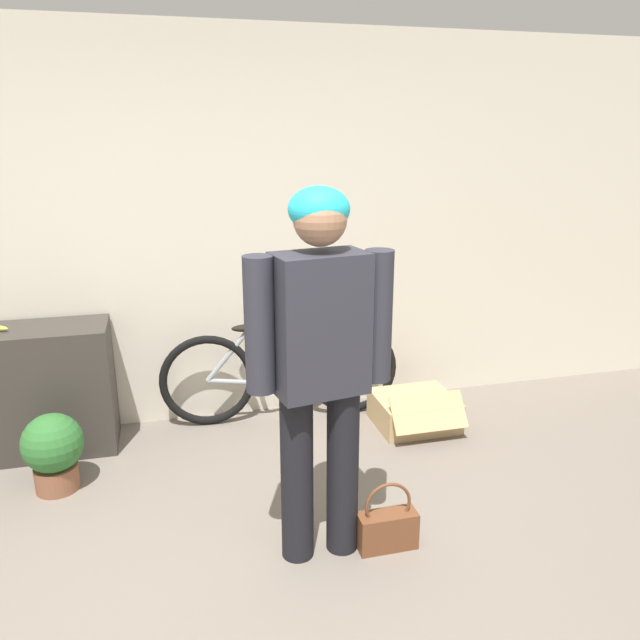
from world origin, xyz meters
TOP-DOWN VIEW (x-y plane):
  - wall_back at (0.00, 2.39)m, footprint 8.00×0.07m
  - side_shelf at (-1.20, 2.12)m, footprint 1.04×0.43m
  - person at (0.32, 0.71)m, footprint 0.66×0.29m
  - bicycle at (0.43, 2.19)m, footprint 1.66×0.46m
  - handbag at (0.64, 0.64)m, footprint 0.29×0.11m
  - cardboard_box at (1.29, 1.85)m, footprint 0.53×0.55m
  - potted_plant at (-0.98, 1.60)m, footprint 0.33×0.33m

SIDE VIEW (x-z plane):
  - cardboard_box at x=1.29m, z-range -0.04..0.26m
  - handbag at x=0.64m, z-range -0.07..0.29m
  - potted_plant at x=-0.98m, z-range 0.02..0.48m
  - bicycle at x=0.43m, z-range -0.02..0.70m
  - side_shelf at x=-1.20m, z-range 0.00..0.81m
  - person at x=0.32m, z-range 0.16..1.90m
  - wall_back at x=0.00m, z-range 0.00..2.60m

